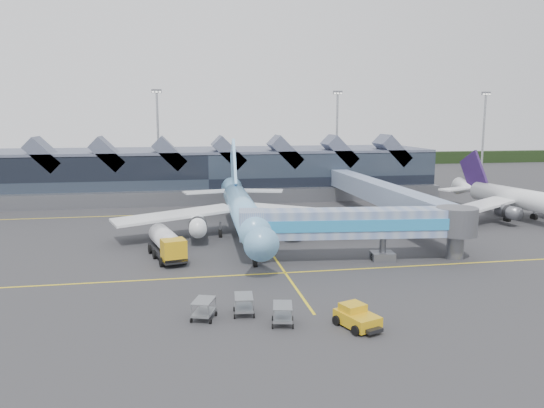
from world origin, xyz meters
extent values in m
plane|color=#2C2C2E|center=(0.00, 0.00, 0.00)|extent=(260.00, 260.00, 0.00)
cube|color=yellow|center=(0.00, -8.00, 0.01)|extent=(120.00, 0.25, 0.01)
cube|color=yellow|center=(0.00, 28.00, 0.01)|extent=(120.00, 0.25, 0.01)
cube|color=yellow|center=(0.00, 10.00, 0.01)|extent=(0.25, 60.00, 0.01)
cube|color=black|center=(0.00, 110.00, 2.00)|extent=(260.00, 4.00, 4.00)
cube|color=black|center=(-5.00, 48.00, 4.50)|extent=(90.00, 20.00, 9.00)
cube|color=#535A6F|center=(-5.00, 48.00, 9.20)|extent=(90.00, 20.00, 0.60)
cube|color=slate|center=(-5.00, 37.00, 1.30)|extent=(90.00, 2.50, 2.60)
cube|color=#535A6F|center=(-34.00, 41.00, 9.30)|extent=(6.43, 6.00, 6.43)
cube|color=#535A6F|center=(-23.00, 41.00, 9.30)|extent=(6.43, 6.00, 6.43)
cube|color=#535A6F|center=(-12.00, 41.00, 9.30)|extent=(6.43, 6.00, 6.43)
cube|color=#535A6F|center=(-1.00, 41.00, 9.30)|extent=(6.43, 6.00, 6.43)
cube|color=#535A6F|center=(10.00, 41.00, 9.30)|extent=(6.43, 6.00, 6.43)
cube|color=#535A6F|center=(21.00, 41.00, 9.30)|extent=(6.43, 6.00, 6.43)
cube|color=#535A6F|center=(32.00, 41.00, 9.30)|extent=(6.43, 6.00, 6.43)
cylinder|color=#96999E|center=(-15.00, 72.00, 11.00)|extent=(0.56, 0.56, 22.00)
cube|color=slate|center=(-15.00, 72.00, 22.00)|extent=(2.40, 0.50, 0.90)
cylinder|color=#96999E|center=(30.00, 72.00, 11.00)|extent=(0.56, 0.56, 22.00)
cube|color=slate|center=(30.00, 72.00, 22.00)|extent=(2.40, 0.50, 0.90)
cylinder|color=#96999E|center=(70.00, 70.00, 11.00)|extent=(0.56, 0.56, 22.00)
cube|color=slate|center=(70.00, 70.00, 22.00)|extent=(2.40, 0.50, 0.90)
cylinder|color=#72B2E8|center=(-2.29, 8.52, 3.79)|extent=(4.40, 28.60, 3.52)
cone|color=#72B2E8|center=(-2.81, -8.16, 3.79)|extent=(3.67, 4.99, 3.52)
cube|color=black|center=(-2.82, -8.77, 4.53)|extent=(1.35, 0.38, 0.48)
cone|color=#72B2E8|center=(-1.74, 26.02, 4.06)|extent=(3.72, 6.62, 3.52)
cube|color=white|center=(-11.24, 9.99, 3.18)|extent=(16.83, 9.55, 1.16)
cube|color=white|center=(6.74, 9.43, 3.18)|extent=(16.83, 10.39, 1.16)
cylinder|color=white|center=(-8.34, 6.68, 2.30)|extent=(2.33, 4.95, 2.18)
cylinder|color=white|center=(3.64, 6.30, 2.30)|extent=(2.33, 4.95, 2.18)
cube|color=#72B2E8|center=(-1.79, 24.40, 7.73)|extent=(0.70, 9.01, 9.69)
cube|color=white|center=(-6.11, 24.94, 4.06)|extent=(7.77, 4.34, 0.23)
cube|color=white|center=(2.55, 24.67, 4.06)|extent=(7.83, 4.74, 0.23)
cylinder|color=slate|center=(-2.70, -4.90, 1.02)|extent=(0.26, 0.26, 2.04)
cylinder|color=slate|center=(-5.24, 9.84, 1.02)|extent=(0.26, 0.26, 2.04)
cylinder|color=slate|center=(0.74, 9.65, 1.02)|extent=(0.26, 0.26, 2.04)
cylinder|color=black|center=(-2.70, -4.90, 0.37)|extent=(0.46, 1.32, 1.30)
cylinder|color=white|center=(42.06, 12.12, 3.38)|extent=(6.61, 22.12, 3.13)
cone|color=white|center=(39.89, 25.40, 3.61)|extent=(3.89, 5.44, 3.13)
cube|color=white|center=(34.67, 11.93, 2.83)|extent=(13.43, 9.58, 1.05)
cylinder|color=slate|center=(37.49, 9.79, 2.05)|extent=(2.52, 4.02, 1.94)
cube|color=#2C1848|center=(40.09, 24.16, 6.50)|extent=(1.59, 7.01, 7.63)
cube|color=white|center=(36.57, 23.90, 3.61)|extent=(6.34, 4.37, 0.26)
cube|color=white|center=(43.52, 25.04, 3.61)|extent=(6.13, 2.68, 0.26)
cylinder|color=slate|center=(39.28, 12.62, 0.91)|extent=(0.29, 0.29, 1.81)
cylinder|color=slate|center=(44.53, 13.47, 0.91)|extent=(0.29, 0.29, 1.81)
cube|color=#6980B0|center=(8.64, -4.89, 4.36)|extent=(21.22, 5.17, 3.05)
cube|color=#2686C1|center=(8.48, -6.51, 4.36)|extent=(20.93, 2.16, 1.26)
cube|color=#6980B0|center=(-2.86, -3.77, 4.36)|extent=(3.04, 3.61, 3.15)
cylinder|color=slate|center=(11.78, -5.20, 2.18)|extent=(0.74, 0.74, 4.36)
cube|color=slate|center=(11.78, -5.20, 0.47)|extent=(2.71, 2.34, 0.95)
cylinder|color=black|center=(10.73, -5.09, 0.37)|extent=(0.51, 0.98, 0.95)
cylinder|color=black|center=(12.82, -5.30, 0.37)|extent=(0.51, 0.98, 0.95)
cylinder|color=slate|center=(20.15, -6.01, 4.36)|extent=(4.62, 4.62, 3.15)
cylinder|color=slate|center=(20.15, -6.01, 2.18)|extent=(1.89, 1.89, 4.36)
cube|color=black|center=(-12.17, -0.13, 0.77)|extent=(4.57, 9.57, 0.51)
cube|color=gold|center=(-11.34, -3.52, 1.85)|extent=(2.93, 2.78, 2.26)
cube|color=black|center=(-11.15, -4.32, 2.36)|extent=(2.23, 0.68, 1.03)
cylinder|color=silver|center=(-12.45, 1.07, 2.16)|extent=(3.70, 6.35, 2.36)
sphere|color=silver|center=(-13.15, 3.97, 2.16)|extent=(2.26, 2.26, 2.26)
sphere|color=silver|center=(-11.75, -1.83, 2.16)|extent=(2.26, 2.26, 2.26)
cylinder|color=black|center=(-12.69, -3.43, 0.51)|extent=(0.59, 1.08, 1.03)
cylinder|color=black|center=(-10.19, -2.82, 0.51)|extent=(0.59, 1.08, 1.03)
cylinder|color=black|center=(-13.53, 0.07, 0.51)|extent=(0.59, 1.08, 1.03)
cylinder|color=black|center=(-11.04, 0.67, 0.51)|extent=(0.59, 1.08, 1.03)
cylinder|color=black|center=(-14.14, 2.57, 0.51)|extent=(0.59, 1.08, 1.03)
cylinder|color=black|center=(-11.64, 3.17, 0.51)|extent=(0.59, 1.08, 1.03)
cube|color=gold|center=(2.56, -23.07, 0.67)|extent=(3.18, 3.97, 0.96)
cube|color=gold|center=(2.36, -22.53, 1.39)|extent=(2.15, 2.04, 0.67)
cube|color=black|center=(3.20, -24.78, 0.43)|extent=(1.53, 1.19, 0.29)
cylinder|color=black|center=(1.93, -24.53, 0.38)|extent=(0.54, 0.82, 0.77)
cylinder|color=black|center=(4.00, -23.76, 0.38)|extent=(0.54, 0.82, 0.77)
cylinder|color=black|center=(1.13, -22.38, 0.38)|extent=(0.54, 0.82, 0.77)
cylinder|color=black|center=(3.19, -21.61, 0.38)|extent=(0.54, 0.82, 0.77)
cube|color=gray|center=(-5.69, -18.88, 0.58)|extent=(1.66, 2.43, 0.16)
cube|color=gray|center=(-5.69, -18.88, 1.57)|extent=(1.66, 2.43, 0.08)
cylinder|color=black|center=(-4.83, -18.11, 0.19)|extent=(0.16, 0.39, 0.38)
cube|color=gray|center=(-2.98, -21.52, 0.58)|extent=(1.87, 2.54, 0.16)
cube|color=gray|center=(-2.98, -21.52, 1.57)|extent=(1.87, 2.54, 0.08)
cylinder|color=black|center=(-2.05, -20.84, 0.19)|extent=(0.19, 0.39, 0.38)
cube|color=gray|center=(-8.97, -19.32, 0.58)|extent=(2.15, 2.66, 0.16)
cube|color=gray|center=(-8.97, -19.32, 1.57)|extent=(2.15, 2.66, 0.08)
cylinder|color=black|center=(-7.95, -18.79, 0.19)|extent=(0.24, 0.40, 0.38)
camera|label=1|loc=(-10.75, -59.97, 16.04)|focal=35.00mm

